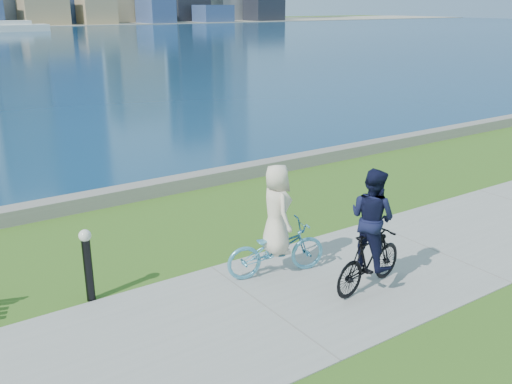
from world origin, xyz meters
TOP-DOWN VIEW (x-y plane):
  - ground at (0.00, 0.00)m, footprint 320.00×320.00m
  - concrete_path at (0.00, 0.00)m, footprint 80.00×3.50m
  - seawall at (0.00, 6.20)m, footprint 90.00×0.50m
  - ferry_far at (16.70, 97.93)m, footprint 13.05×3.73m
  - bollard_lamp at (-2.22, 1.83)m, footprint 0.20×0.20m
  - cyclist_woman at (0.82, 0.86)m, footprint 1.06×1.93m
  - cyclist_man at (1.80, -0.45)m, footprint 0.76×1.76m

SIDE VIEW (x-z plane):
  - ground at x=0.00m, z-range 0.00..0.00m
  - concrete_path at x=0.00m, z-range 0.00..0.02m
  - seawall at x=0.00m, z-range 0.00..0.35m
  - bollard_lamp at x=-2.22m, z-range 0.09..1.33m
  - ferry_far at x=16.70m, z-range -0.15..1.62m
  - cyclist_woman at x=0.82m, z-range -0.24..1.78m
  - cyclist_man at x=1.80m, z-range -0.15..1.96m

